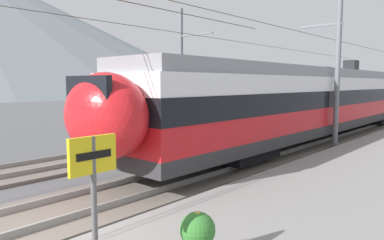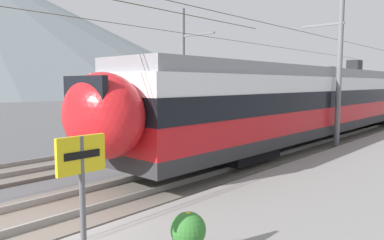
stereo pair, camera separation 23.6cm
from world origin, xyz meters
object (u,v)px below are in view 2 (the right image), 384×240
(catenary_mast_far_side, at_px, (185,69))
(potted_plant_platform_edge, at_px, (188,234))
(train_near_platform, at_px, (322,100))
(platform_sign, at_px, (82,177))
(train_far_track, at_px, (308,94))
(catenary_mast_mid, at_px, (336,69))

(catenary_mast_far_side, xyz_separation_m, potted_plant_platform_edge, (-11.64, -11.05, -3.17))
(train_near_platform, distance_m, platform_sign, 17.11)
(train_near_platform, height_order, potted_plant_platform_edge, train_near_platform)
(train_near_platform, bearing_deg, train_far_track, 28.72)
(train_far_track, distance_m, platform_sign, 26.77)
(catenary_mast_mid, relative_size, potted_plant_platform_edge, 58.77)
(train_far_track, relative_size, catenary_mast_far_side, 0.55)
(catenary_mast_mid, bearing_deg, train_near_platform, 34.25)
(catenary_mast_mid, bearing_deg, potted_plant_platform_edge, -168.18)
(platform_sign, bearing_deg, train_near_platform, 12.64)
(train_near_platform, distance_m, catenary_mast_far_side, 7.84)
(train_near_platform, bearing_deg, potted_plant_platform_edge, -164.31)
(catenary_mast_mid, distance_m, catenary_mast_far_side, 8.45)
(train_far_track, xyz_separation_m, platform_sign, (-25.38, -8.50, -0.35))
(train_near_platform, relative_size, train_far_track, 1.16)
(catenary_mast_mid, distance_m, potted_plant_platform_edge, 13.49)
(train_near_platform, bearing_deg, catenary_mast_mid, -145.75)
(train_near_platform, height_order, train_far_track, same)
(train_far_track, xyz_separation_m, catenary_mast_mid, (-11.00, -6.33, 1.54))
(train_far_track, height_order, catenary_mast_mid, catenary_mast_mid)
(platform_sign, height_order, potted_plant_platform_edge, platform_sign)
(platform_sign, xyz_separation_m, potted_plant_platform_edge, (1.51, -0.52, -1.12))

